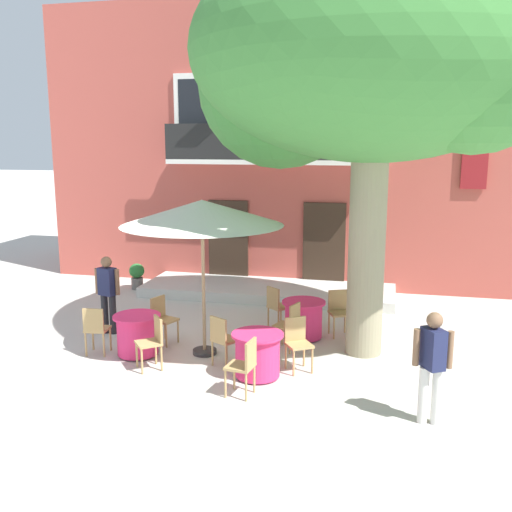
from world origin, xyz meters
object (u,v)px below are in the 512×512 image
object	(u,v)px
plane_tree	(368,59)
cafe_chair_middle_2	(153,339)
cafe_table_front	(258,355)
cafe_chair_front_2	(244,363)
cafe_chair_near_tree_2	(339,310)
cafe_chair_middle_1	(96,327)
pedestrian_near_entrance	(432,362)
cafe_umbrella	(202,213)
ground_planter_left	(137,275)
cafe_chair_front_1	(223,337)
cafe_chair_near_tree_1	(290,323)
cafe_chair_middle_0	(162,316)
pedestrian_mid_plaza	(108,291)
cafe_table_near_tree	(304,319)
cafe_table_middle	(137,334)
cafe_chair_near_tree_0	(277,305)
cafe_chair_front_0	(297,340)

from	to	relation	value
plane_tree	cafe_chair_middle_2	world-z (taller)	plane_tree
cafe_table_front	cafe_chair_front_2	distance (m)	0.77
plane_tree	cafe_chair_near_tree_2	bearing A→B (deg)	117.58
cafe_chair_middle_1	pedestrian_near_entrance	distance (m)	5.95
cafe_umbrella	ground_planter_left	bearing A→B (deg)	128.05
cafe_chair_front_1	cafe_umbrella	bearing A→B (deg)	134.62
cafe_chair_front_2	cafe_umbrella	world-z (taller)	cafe_umbrella
cafe_chair_front_1	cafe_chair_near_tree_1	bearing A→B (deg)	46.96
cafe_chair_near_tree_2	cafe_chair_middle_0	size ratio (longest dim) A/B	1.00
cafe_chair_middle_0	pedestrian_mid_plaza	distance (m)	1.36
cafe_chair_middle_0	ground_planter_left	bearing A→B (deg)	121.04
cafe_chair_front_2	cafe_chair_front_1	bearing A→B (deg)	121.77
cafe_chair_front_2	ground_planter_left	xyz separation A→B (m)	(-4.41, 5.72, -0.14)
cafe_table_near_tree	cafe_table_middle	world-z (taller)	same
cafe_chair_near_tree_0	cafe_chair_near_tree_2	world-z (taller)	same
cafe_chair_middle_1	pedestrian_mid_plaza	world-z (taller)	pedestrian_mid_plaza
cafe_chair_near_tree_2	cafe_chair_front_1	bearing A→B (deg)	-129.77
cafe_chair_near_tree_1	cafe_chair_front_0	bearing A→B (deg)	-72.03
cafe_chair_middle_1	cafe_chair_front_2	size ratio (longest dim) A/B	1.00
cafe_chair_near_tree_2	cafe_chair_front_2	xyz separation A→B (m)	(-1.14, -3.22, 0.00)
cafe_chair_front_1	cafe_chair_front_2	distance (m)	1.25
cafe_chair_middle_0	cafe_table_front	xyz separation A→B (m)	(2.18, -1.21, -0.14)
cafe_table_near_tree	pedestrian_mid_plaza	distance (m)	3.98
cafe_chair_middle_2	plane_tree	bearing A→B (deg)	26.18
cafe_table_near_tree	cafe_chair_middle_0	world-z (taller)	cafe_chair_middle_0
cafe_table_middle	cafe_chair_middle_0	distance (m)	0.77
cafe_chair_near_tree_1	cafe_chair_middle_1	size ratio (longest dim) A/B	1.00
pedestrian_near_entrance	cafe_umbrella	bearing A→B (deg)	154.71
cafe_table_middle	cafe_chair_middle_0	xyz separation A→B (m)	(0.19, 0.73, 0.14)
cafe_chair_near_tree_0	cafe_umbrella	distance (m)	2.88
cafe_chair_near_tree_0	cafe_chair_front_1	world-z (taller)	same
cafe_chair_near_tree_1	cafe_chair_front_2	distance (m)	2.14
cafe_chair_near_tree_1	cafe_chair_near_tree_2	world-z (taller)	same
pedestrian_mid_plaza	cafe_chair_near_tree_1	bearing A→B (deg)	-1.89
pedestrian_mid_plaza	cafe_chair_near_tree_0	bearing A→B (deg)	17.57
cafe_chair_near_tree_2	cafe_chair_middle_1	xyz separation A→B (m)	(-4.21, -2.15, 0.00)
cafe_table_front	cafe_chair_front_0	distance (m)	0.77
cafe_chair_middle_0	cafe_chair_near_tree_2	bearing A→B (deg)	20.86
cafe_chair_middle_0	cafe_chair_front_0	size ratio (longest dim) A/B	1.00
cafe_table_near_tree	cafe_chair_near_tree_2	world-z (taller)	cafe_chair_near_tree_2
cafe_chair_near_tree_1	cafe_chair_front_1	world-z (taller)	same
cafe_table_middle	cafe_chair_middle_2	xyz separation A→B (m)	(0.53, -0.53, 0.14)
cafe_table_near_tree	cafe_chair_front_2	distance (m)	2.90
cafe_chair_middle_0	pedestrian_near_entrance	distance (m)	5.36
cafe_table_middle	cafe_chair_front_0	bearing A→B (deg)	-0.27
cafe_table_middle	cafe_chair_front_1	world-z (taller)	cafe_chair_front_1
cafe_table_near_tree	pedestrian_mid_plaza	bearing A→B (deg)	-171.05
cafe_umbrella	cafe_table_middle	bearing A→B (deg)	-163.83
cafe_chair_middle_2	cafe_chair_front_2	world-z (taller)	same
cafe_chair_near_tree_0	cafe_umbrella	bearing A→B (deg)	-120.94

